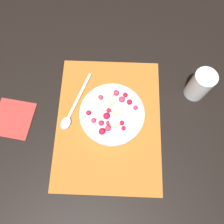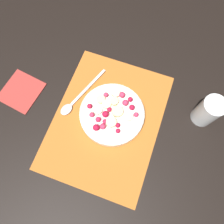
{
  "view_description": "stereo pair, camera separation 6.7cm",
  "coord_description": "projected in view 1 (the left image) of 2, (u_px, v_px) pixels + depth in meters",
  "views": [
    {
      "loc": [
        0.2,
        0.02,
        0.68
      ],
      "look_at": [
        -0.02,
        0.01,
        0.04
      ],
      "focal_mm": 35.0,
      "sensor_mm": 36.0,
      "label": 1
    },
    {
      "loc": [
        0.19,
        0.08,
        0.68
      ],
      "look_at": [
        -0.02,
        0.01,
        0.04
      ],
      "focal_mm": 35.0,
      "sensor_mm": 36.0,
      "label": 2
    }
  ],
  "objects": [
    {
      "name": "ground_plane",
      "position": [
        109.0,
        122.0,
        0.71
      ],
      "size": [
        3.0,
        3.0,
        0.0
      ],
      "primitive_type": "plane",
      "color": "black"
    },
    {
      "name": "placemat",
      "position": [
        109.0,
        122.0,
        0.7
      ],
      "size": [
        0.45,
        0.33,
        0.01
      ],
      "color": "#B26023",
      "rests_on": "ground_plane"
    },
    {
      "name": "fruit_bowl",
      "position": [
        112.0,
        114.0,
        0.69
      ],
      "size": [
        0.2,
        0.2,
        0.05
      ],
      "color": "silver",
      "rests_on": "placemat"
    },
    {
      "name": "spoon",
      "position": [
        71.0,
        113.0,
        0.71
      ],
      "size": [
        0.21,
        0.09,
        0.01
      ],
      "rotation": [
        0.0,
        0.0,
        5.93
      ],
      "color": "silver",
      "rests_on": "placemat"
    },
    {
      "name": "drinking_glass",
      "position": [
        200.0,
        85.0,
        0.69
      ],
      "size": [
        0.07,
        0.07,
        0.11
      ],
      "color": "white",
      "rests_on": "ground_plane"
    },
    {
      "name": "napkin",
      "position": [
        13.0,
        117.0,
        0.71
      ],
      "size": [
        0.14,
        0.14,
        0.01
      ],
      "color": "#A3332D",
      "rests_on": "ground_plane"
    }
  ]
}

